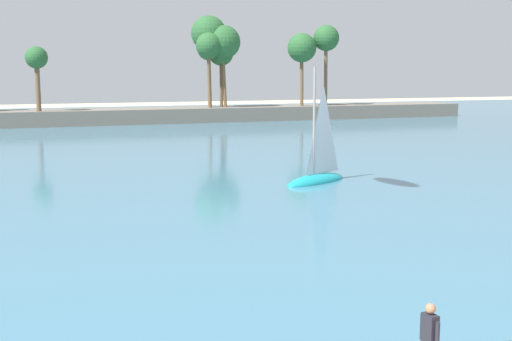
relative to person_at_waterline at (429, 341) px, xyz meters
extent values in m
cube|color=teal|center=(-2.45, 55.38, -0.86)|extent=(220.00, 108.67, 0.06)
cube|color=slate|center=(-2.45, 69.72, 0.01)|extent=(107.82, 6.00, 1.80)
cylinder|color=brown|center=(28.55, 68.83, 4.61)|extent=(0.50, 0.65, 7.42)
sphere|color=#285B2D|center=(28.55, 68.83, 8.31)|extent=(3.72, 3.72, 3.72)
cylinder|color=brown|center=(16.04, 68.50, 4.66)|extent=(0.69, 0.79, 7.53)
sphere|color=#285B2D|center=(16.04, 68.50, 8.42)|extent=(3.16, 3.16, 3.16)
cylinder|color=brown|center=(-3.92, 68.27, 3.87)|extent=(0.55, 0.86, 5.96)
sphere|color=#285B2D|center=(-3.92, 68.27, 6.84)|extent=(2.47, 2.47, 2.47)
cylinder|color=brown|center=(16.39, 69.80, 4.48)|extent=(0.41, 0.75, 7.16)
sphere|color=#285B2D|center=(16.39, 69.80, 8.05)|extent=(2.79, 2.79, 2.79)
cylinder|color=brown|center=(18.07, 70.05, 4.23)|extent=(0.43, 0.45, 6.66)
sphere|color=#285B2D|center=(18.07, 70.05, 7.56)|extent=(3.10, 3.10, 3.10)
cylinder|color=brown|center=(31.91, 68.66, 5.25)|extent=(0.71, 0.81, 8.70)
sphere|color=#285B2D|center=(31.91, 68.66, 9.59)|extent=(3.35, 3.35, 3.35)
cylinder|color=brown|center=(18.12, 69.11, 4.90)|extent=(0.73, 0.47, 8.00)
sphere|color=#285B2D|center=(18.12, 69.11, 8.89)|extent=(4.13, 4.13, 4.13)
cylinder|color=brown|center=(16.60, 70.37, 5.44)|extent=(0.69, 0.59, 9.09)
sphere|color=#285B2D|center=(16.60, 70.37, 9.98)|extent=(4.36, 4.36, 4.36)
cube|color=#23232D|center=(0.00, 0.00, 0.26)|extent=(0.22, 0.35, 0.58)
sphere|color=#9E7051|center=(0.00, 0.00, 0.67)|extent=(0.21, 0.21, 0.21)
cylinder|color=#23232D|center=(0.02, -0.23, 0.22)|extent=(0.09, 0.09, 0.50)
cylinder|color=#23232D|center=(-0.02, 0.23, 0.22)|extent=(0.09, 0.09, 0.50)
ellipsoid|color=teal|center=(8.50, 22.78, -0.83)|extent=(4.85, 3.35, 0.94)
cylinder|color=gray|center=(8.29, 22.68, 2.58)|extent=(0.14, 0.14, 5.89)
pyramid|color=silver|center=(9.00, 23.03, 2.14)|extent=(1.96, 1.06, 5.00)
camera|label=1|loc=(-7.68, -10.63, 5.28)|focal=47.07mm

